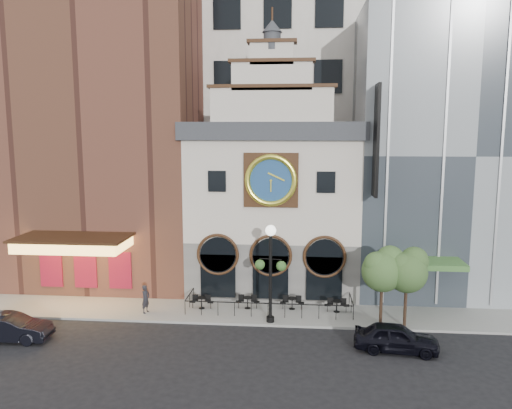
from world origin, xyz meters
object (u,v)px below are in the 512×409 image
object	(u,v)px
bistro_2	(292,302)
bistro_3	(337,305)
bistro_0	(202,302)
pedestrian	(146,299)
car_right	(396,338)
bistro_1	(248,302)
tree_left	(383,268)
tree_right	(408,269)
lamppost	(271,263)
car_left	(10,328)

from	to	relation	value
bistro_2	bistro_3	distance (m)	2.90
bistro_0	pedestrian	distance (m)	3.62
car_right	pedestrian	world-z (taller)	pedestrian
bistro_0	car_right	xyz separation A→B (m)	(11.63, -5.10, 0.15)
car_right	pedestrian	bearing A→B (deg)	81.66
bistro_1	tree_left	world-z (taller)	tree_left
tree_right	pedestrian	bearing A→B (deg)	176.88
bistro_2	lamppost	bearing A→B (deg)	-119.36
bistro_2	bistro_0	bearing A→B (deg)	-176.21
bistro_2	pedestrian	xyz separation A→B (m)	(-9.38, -1.45, 0.45)
bistro_2	pedestrian	bearing A→B (deg)	-171.19
bistro_0	car_right	bearing A→B (deg)	-23.68
bistro_0	bistro_1	size ratio (longest dim) A/B	1.00
bistro_1	pedestrian	size ratio (longest dim) A/B	0.86
bistro_1	car_left	bearing A→B (deg)	-155.38
car_left	tree_left	xyz separation A→B (m)	(21.21, 3.69, 2.98)
bistro_0	bistro_3	size ratio (longest dim) A/B	1.00
bistro_3	tree_left	size ratio (longest dim) A/B	0.32
bistro_2	tree_right	world-z (taller)	tree_right
pedestrian	tree_right	xyz separation A→B (m)	(16.18, -0.88, 2.63)
pedestrian	lamppost	world-z (taller)	lamppost
car_left	pedestrian	world-z (taller)	pedestrian
tree_left	bistro_0	bearing A→B (deg)	170.28
bistro_0	bistro_3	bearing A→B (deg)	0.82
car_right	car_left	xyz separation A→B (m)	(-21.51, -0.53, -0.01)
car_left	pedestrian	distance (m)	7.91
bistro_0	bistro_1	distance (m)	3.03
bistro_0	bistro_1	xyz separation A→B (m)	(3.02, 0.28, 0.00)
lamppost	tree_left	distance (m)	6.68
tree_left	tree_right	xyz separation A→B (m)	(1.42, -0.00, -0.03)
car_left	lamppost	distance (m)	15.33
bistro_2	bistro_3	size ratio (longest dim) A/B	1.00
bistro_2	tree_left	xyz separation A→B (m)	(5.38, -2.34, 3.12)
car_right	pedestrian	size ratio (longest dim) A/B	2.44
tree_left	bistro_1	bearing A→B (deg)	165.03
car_right	car_left	bearing A→B (deg)	98.08
bistro_3	car_right	size ratio (longest dim) A/B	0.35
bistro_1	bistro_3	world-z (taller)	same
pedestrian	car_right	bearing A→B (deg)	-86.10
bistro_0	bistro_2	xyz separation A→B (m)	(5.95, 0.39, 0.00)
car_right	bistro_3	bearing A→B (deg)	34.78
tree_right	bistro_0	bearing A→B (deg)	171.34
lamppost	tree_left	xyz separation A→B (m)	(6.68, -0.03, -0.16)
bistro_0	bistro_3	world-z (taller)	same
car_left	bistro_3	bearing A→B (deg)	-76.10
bistro_3	bistro_0	bearing A→B (deg)	-179.18
car_right	lamppost	distance (m)	8.29
car_left	lamppost	bearing A→B (deg)	-78.82
pedestrian	bistro_1	bearing A→B (deg)	-59.35
bistro_3	car_left	size ratio (longest dim) A/B	0.34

